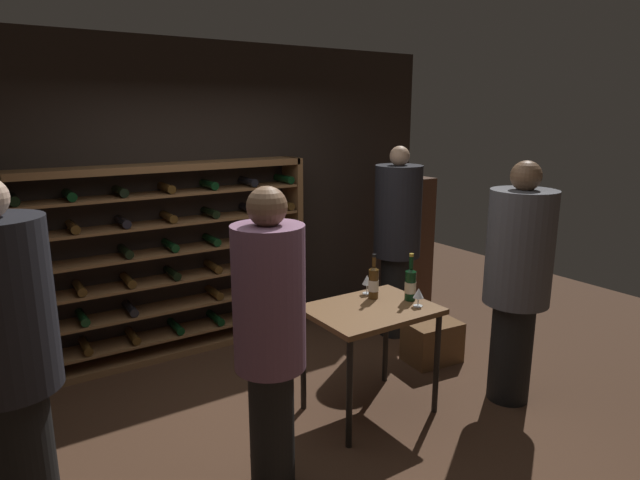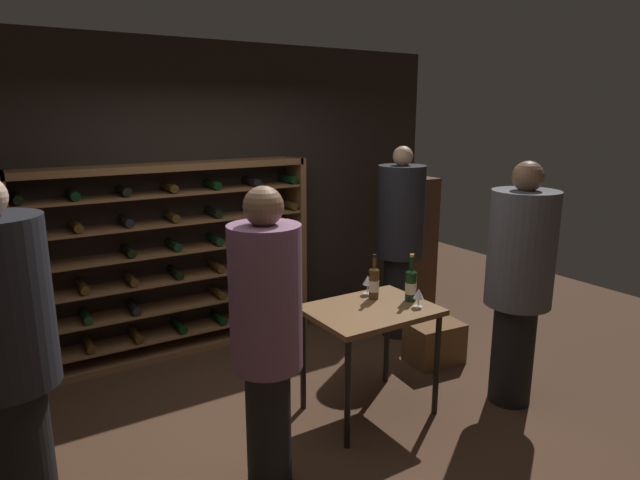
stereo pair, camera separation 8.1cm
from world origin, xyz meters
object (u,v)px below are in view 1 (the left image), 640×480
Objects in this scene: wine_bottle_amber_reserve at (410,284)px; tasting_table at (371,320)px; person_host_in_suit at (7,347)px; wine_glass_stemmed_left at (367,281)px; person_bystander_red_print at (270,329)px; wine_crate at (432,341)px; person_guest_blue_shirt at (397,233)px; display_cabinet at (408,247)px; person_guest_khaki at (518,274)px; wine_bottle_gold_foil at (373,282)px; wine_rack at (172,261)px; wine_glass_stemmed_center at (418,294)px.

tasting_table is at bearing 173.68° from wine_bottle_amber_reserve.
person_host_in_suit reaches higher than wine_glass_stemmed_left.
person_bystander_red_print is at bearing -161.80° from tasting_table.
wine_glass_stemmed_left is (-0.85, -0.09, 0.75)m from wine_crate.
person_guest_blue_shirt reaches higher than tasting_table.
person_bystander_red_print is at bearing -146.78° from display_cabinet.
wine_crate is 1.37m from display_cabinet.
display_cabinet is 4.20× the size of wine_bottle_amber_reserve.
person_guest_khaki is 5.17× the size of wine_bottle_amber_reserve.
person_host_in_suit is at bearing 165.94° from person_bystander_red_print.
person_host_in_suit is 3.38m from person_guest_khaki.
wine_bottle_gold_foil is (2.44, 0.06, -0.10)m from person_host_in_suit.
person_guest_blue_shirt reaches higher than wine_rack.
display_cabinet is at bearing -9.31° from wine_rack.
person_host_in_suit is 13.88× the size of wine_glass_stemmed_center.
wine_glass_stemmed_left is (0.16, 0.26, 0.21)m from tasting_table.
person_guest_khaki reaches higher than tasting_table.
tasting_table is 2.32m from person_host_in_suit.
wine_rack is 1.37× the size of person_host_in_suit.
display_cabinet is at bearing 40.49° from tasting_table.
person_bystander_red_print is 1.33m from wine_glass_stemmed_center.
person_guest_khaki is at bearing 140.42° from person_guest_blue_shirt.
wine_bottle_gold_foil is at bearing 26.97° from person_bystander_red_print.
wine_crate is at bearing 133.53° from person_guest_blue_shirt.
display_cabinet is at bearing 37.77° from wine_glass_stemmed_left.
person_host_in_suit reaches higher than person_guest_blue_shirt.
wine_bottle_gold_foil is 2.31× the size of wine_glass_stemmed_left.
person_host_in_suit is at bearing -176.15° from wine_glass_stemmed_left.
person_host_in_suit is 4.03× the size of wine_crate.
person_guest_khaki is 1.99m from display_cabinet.
wine_glass_stemmed_center is at bearing 11.15° from person_bystander_red_print.
wine_rack is 2.57m from display_cabinet.
person_guest_blue_shirt is 1.24m from wine_glass_stemmed_left.
tasting_table is 0.37m from wine_glass_stemmed_left.
person_guest_khaki is at bearing -50.11° from wine_rack.
person_host_in_suit is 1.26× the size of display_cabinet.
wine_glass_stemmed_center is (0.17, -0.32, -0.03)m from wine_bottle_gold_foil.
person_host_in_suit reaches higher than wine_bottle_gold_foil.
person_host_in_suit reaches higher than tasting_table.
wine_bottle_gold_foil is 0.28m from wine_bottle_amber_reserve.
person_host_in_suit is (-1.29, 0.42, 0.05)m from person_bystander_red_print.
person_guest_khaki is (1.92, -2.29, 0.14)m from wine_rack.
person_host_in_suit is at bearing -175.57° from wine_crate.
person_host_in_suit is at bearing 174.20° from wine_glass_stemmed_center.
wine_bottle_gold_foil reaches higher than wine_glass_stemmed_center.
person_guest_khaki is (3.34, -0.56, -0.03)m from person_host_in_suit.
wine_bottle_gold_foil is (-0.90, 0.62, -0.07)m from person_guest_khaki.
wine_crate is 3.45× the size of wine_glass_stemmed_center.
person_guest_khaki is at bearing -39.58° from wine_glass_stemmed_left.
wine_crate is 0.31× the size of display_cabinet.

